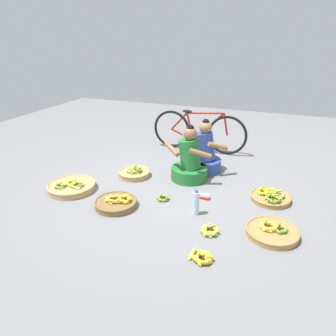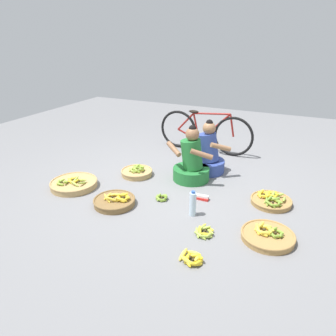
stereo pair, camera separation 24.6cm
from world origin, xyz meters
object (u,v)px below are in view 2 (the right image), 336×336
(vendor_woman_behind, at_px, (208,155))
(loose_bananas_near_bicycle, at_px, (162,198))
(banana_basket_back_right, at_px, (74,184))
(banana_basket_front_left, at_px, (268,235))
(banana_basket_mid_left, at_px, (115,201))
(vendor_woman_front, at_px, (191,163))
(water_bottle, at_px, (193,204))
(loose_bananas_back_center, at_px, (192,258))
(bicycle_leaning, at_px, (205,132))
(loose_bananas_near_vendor, at_px, (205,232))
(banana_basket_front_right, at_px, (271,200))
(banana_basket_front_center, at_px, (137,172))
(packet_carton_stack, at_px, (202,198))

(vendor_woman_behind, xyz_separation_m, loose_bananas_near_bicycle, (-0.24, -1.10, -0.23))
(banana_basket_back_right, distance_m, banana_basket_front_left, 2.60)
(banana_basket_mid_left, bearing_deg, banana_basket_back_right, 167.66)
(vendor_woman_front, relative_size, banana_basket_front_left, 1.48)
(loose_bananas_near_bicycle, bearing_deg, water_bottle, -20.08)
(banana_basket_back_right, bearing_deg, loose_bananas_back_center, -20.40)
(bicycle_leaning, height_order, banana_basket_mid_left, bicycle_leaning)
(banana_basket_mid_left, bearing_deg, loose_bananas_near_vendor, -5.86)
(vendor_woman_behind, distance_m, loose_bananas_near_vendor, 1.67)
(vendor_woman_behind, height_order, banana_basket_back_right, vendor_woman_behind)
(banana_basket_back_right, height_order, banana_basket_front_right, banana_basket_back_right)
(vendor_woman_behind, distance_m, banana_basket_front_center, 1.09)
(loose_bananas_near_bicycle, distance_m, loose_bananas_near_vendor, 0.87)
(banana_basket_front_right, bearing_deg, loose_bananas_near_bicycle, -159.38)
(banana_basket_mid_left, bearing_deg, vendor_woman_behind, 64.03)
(vendor_woman_behind, height_order, banana_basket_mid_left, vendor_woman_behind)
(loose_bananas_back_center, bearing_deg, bicycle_leaning, 106.76)
(vendor_woman_behind, bearing_deg, loose_bananas_back_center, -75.38)
(bicycle_leaning, bearing_deg, vendor_woman_front, -79.93)
(water_bottle, bearing_deg, banana_basket_front_left, -7.51)
(banana_basket_back_right, height_order, loose_bananas_near_bicycle, banana_basket_back_right)
(packet_carton_stack, bearing_deg, banana_basket_front_center, 164.88)
(bicycle_leaning, bearing_deg, packet_carton_stack, -71.81)
(vendor_woman_front, relative_size, banana_basket_front_right, 1.62)
(loose_bananas_back_center, bearing_deg, banana_basket_back_right, 159.60)
(banana_basket_mid_left, distance_m, banana_basket_front_center, 0.90)
(bicycle_leaning, xyz_separation_m, banana_basket_front_center, (-0.57, -1.40, -0.31))
(vendor_woman_behind, xyz_separation_m, loose_bananas_back_center, (0.53, -2.03, -0.23))
(bicycle_leaning, bearing_deg, banana_basket_front_left, -56.94)
(vendor_woman_front, relative_size, vendor_woman_behind, 1.00)
(banana_basket_front_left, distance_m, loose_bananas_back_center, 0.87)
(loose_bananas_near_bicycle, bearing_deg, banana_basket_front_left, -12.17)
(vendor_woman_front, distance_m, loose_bananas_back_center, 1.79)
(bicycle_leaning, xyz_separation_m, banana_basket_mid_left, (-0.38, -2.28, -0.31))
(water_bottle, height_order, packet_carton_stack, water_bottle)
(banana_basket_front_left, height_order, water_bottle, water_bottle)
(banana_basket_mid_left, relative_size, packet_carton_stack, 3.12)
(banana_basket_mid_left, relative_size, water_bottle, 1.66)
(banana_basket_back_right, height_order, loose_bananas_near_vendor, banana_basket_back_right)
(vendor_woman_behind, xyz_separation_m, banana_basket_front_center, (-0.90, -0.57, -0.21))
(banana_basket_front_center, relative_size, packet_carton_stack, 2.82)
(banana_basket_back_right, bearing_deg, banana_basket_front_center, 50.23)
(bicycle_leaning, distance_m, banana_basket_front_center, 1.54)
(vendor_woman_front, bearing_deg, packet_carton_stack, -55.25)
(banana_basket_back_right, relative_size, banana_basket_front_center, 1.37)
(banana_basket_front_left, height_order, banana_basket_mid_left, banana_basket_mid_left)
(water_bottle, bearing_deg, banana_basket_front_right, 39.70)
(banana_basket_back_right, xyz_separation_m, banana_basket_mid_left, (0.78, -0.17, -0.00))
(bicycle_leaning, distance_m, banana_basket_front_left, 2.66)
(vendor_woman_front, bearing_deg, loose_bananas_near_vendor, -62.88)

